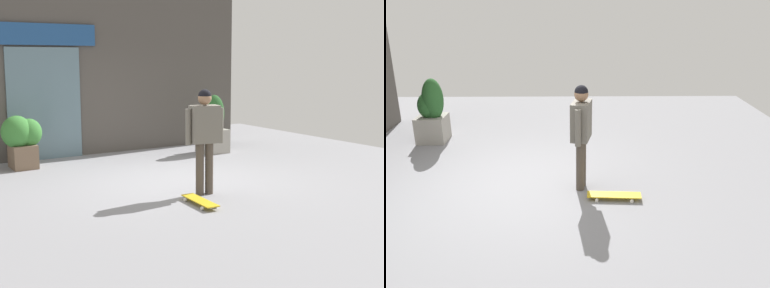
{
  "view_description": "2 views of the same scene",
  "coord_description": "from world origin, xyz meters",
  "views": [
    {
      "loc": [
        -4.62,
        -8.02,
        2.15
      ],
      "look_at": [
        -0.31,
        -1.1,
        0.82
      ],
      "focal_mm": 49.3,
      "sensor_mm": 36.0,
      "label": 1
    },
    {
      "loc": [
        -6.06,
        -1.03,
        2.98
      ],
      "look_at": [
        -0.31,
        -1.1,
        0.82
      ],
      "focal_mm": 38.2,
      "sensor_mm": 36.0,
      "label": 2
    }
  ],
  "objects": [
    {
      "name": "ground_plane",
      "position": [
        0.0,
        0.0,
        0.0
      ],
      "size": [
        12.0,
        12.0,
        0.0
      ],
      "primitive_type": "plane",
      "color": "gray"
    },
    {
      "name": "skateboard",
      "position": [
        -0.51,
        -1.65,
        0.06
      ],
      "size": [
        0.29,
        0.83,
        0.08
      ],
      "rotation": [
        0.0,
        0.0,
        -1.63
      ],
      "color": "gold",
      "rests_on": "ground_plane"
    },
    {
      "name": "skateboarder",
      "position": [
        -0.11,
        -1.16,
        1.03
      ],
      "size": [
        0.62,
        0.35,
        1.68
      ],
      "rotation": [
        0.0,
        0.0,
        -1.77
      ],
      "color": "#4C4238",
      "rests_on": "ground_plane"
    },
    {
      "name": "planter_box_left",
      "position": [
        2.13,
        1.9,
        0.62
      ],
      "size": [
        0.59,
        0.59,
        1.34
      ],
      "color": "gray",
      "rests_on": "ground_plane"
    }
  ]
}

